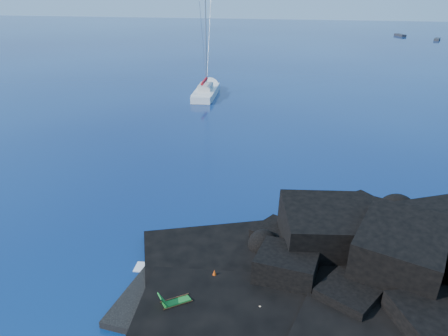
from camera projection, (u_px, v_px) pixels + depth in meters
The scene contains 11 objects.
ground at pixel (119, 299), 21.60m from camera, with size 400.00×400.00×0.00m, color #040D3C.
headland at pixel (386, 295), 21.90m from camera, with size 24.00×24.00×3.60m, color black, non-canonical shape.
beach at pixel (210, 305), 21.22m from camera, with size 8.50×6.00×0.70m, color black.
surf_foam at pixel (236, 255), 25.19m from camera, with size 10.00×8.00×0.06m, color white, non-canonical shape.
sailboat at pixel (206, 95), 61.89m from camera, with size 2.82×13.45×14.10m, color white, non-canonical shape.
deck_chair at pixel (176, 298), 20.38m from camera, with size 1.48×0.65×1.02m, color #186D23, non-canonical shape.
towel at pixel (250, 313), 20.17m from camera, with size 1.97×0.94×0.05m, color silver.
sunbather at pixel (250, 310), 20.11m from camera, with size 1.88×0.46×0.25m, color #DFAA75, non-canonical shape.
marker_cone at pixel (214, 275), 22.40m from camera, with size 0.38×0.38×0.58m, color #D9440B.
distant_boat_a at pixel (400, 36), 135.40m from camera, with size 1.47×4.73×0.63m, color #25252A.
distant_boat_b at pixel (437, 40), 124.96m from camera, with size 1.37×4.42×0.59m, color #25252A.
Camera 1 is at (8.59, -16.03, 14.32)m, focal length 35.00 mm.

